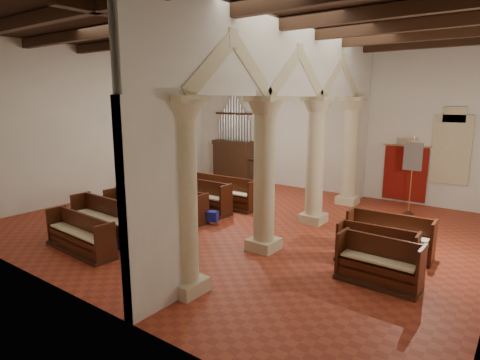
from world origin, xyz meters
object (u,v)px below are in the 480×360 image
object	(u,v)px
nave_pew_0	(80,239)
aisle_pew_0	(378,269)
processional_banner	(410,191)
lectern	(249,172)
pipe_organ	(234,153)

from	to	relation	value
nave_pew_0	aisle_pew_0	size ratio (longest dim) A/B	1.42
processional_banner	aisle_pew_0	xyz separation A→B (m)	(0.86, -6.15, -0.49)
nave_pew_0	lectern	bearing A→B (deg)	101.98
processional_banner	aisle_pew_0	size ratio (longest dim) A/B	1.52
nave_pew_0	aisle_pew_0	distance (m)	7.53
pipe_organ	nave_pew_0	xyz separation A→B (m)	(2.43, -10.00, -1.04)
processional_banner	aisle_pew_0	world-z (taller)	processional_banner
pipe_organ	lectern	xyz separation A→B (m)	(0.92, -0.01, -0.86)
pipe_organ	aisle_pew_0	distance (m)	11.96
lectern	processional_banner	xyz separation A→B (m)	(7.66, -1.10, 0.33)
pipe_organ	lectern	bearing A→B (deg)	-0.70
pipe_organ	processional_banner	world-z (taller)	pipe_organ
nave_pew_0	processional_banner	bearing A→B (deg)	58.69
lectern	pipe_organ	bearing A→B (deg)	163.25
processional_banner	nave_pew_0	xyz separation A→B (m)	(-6.15, -8.89, -0.51)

